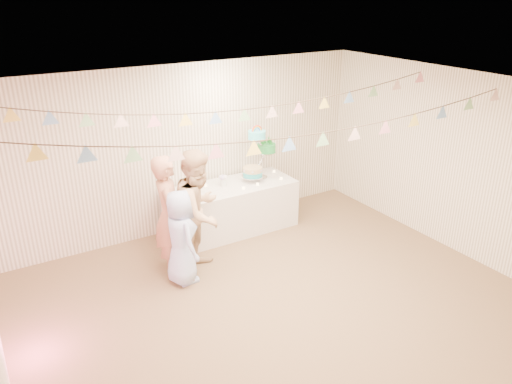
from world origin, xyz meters
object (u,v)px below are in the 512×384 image
cake_stand (259,154)px  person_adult_a (169,216)px  person_child (181,237)px  table (231,208)px  person_adult_b (199,212)px

cake_stand → person_adult_a: 2.00m
cake_stand → person_child: bearing=-150.5°
person_child → cake_stand: bearing=-62.4°
table → person_child: (-1.26, -0.97, 0.26)m
cake_stand → person_adult_a: person_adult_a is taller
person_adult_a → person_adult_b: person_adult_b is taller
person_adult_a → table: bearing=-44.9°
person_adult_a → person_child: bearing=-157.8°
table → cake_stand: 0.96m
table → person_adult_a: 1.52m
person_adult_b → person_child: person_adult_b is taller
cake_stand → person_child: 2.14m
table → person_adult_b: (-0.92, -0.82, 0.48)m
table → person_adult_b: bearing=-138.2°
table → cake_stand: cake_stand is taller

